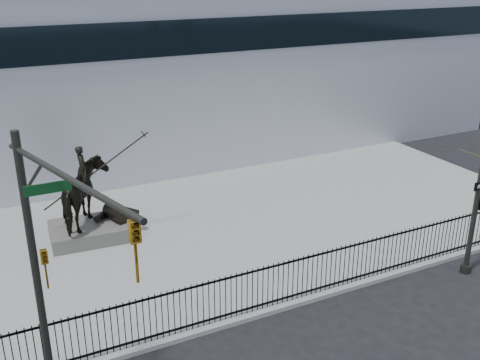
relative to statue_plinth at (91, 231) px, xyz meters
name	(u,v)px	position (x,y,z in m)	size (l,w,h in m)	color
ground	(299,329)	(4.21, -8.47, -0.44)	(120.00, 120.00, 0.00)	black
plaza	(206,233)	(4.21, -1.47, -0.36)	(30.00, 12.00, 0.15)	gray
building	(113,70)	(4.21, 11.53, 4.06)	(44.00, 14.00, 9.00)	silver
picket_fence	(279,283)	(4.21, -7.22, 0.46)	(22.10, 0.10, 1.50)	black
statue_plinth	(91,231)	(0.00, 0.00, 0.00)	(3.08, 2.12, 0.58)	#514E4A
equestrian_statue	(89,195)	(0.06, 0.00, 1.50)	(3.94, 2.58, 3.34)	black
traffic_signal_left	(52,274)	(-2.54, -9.09, 3.59)	(1.52, 4.84, 7.00)	#252822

